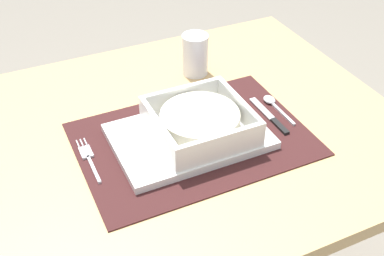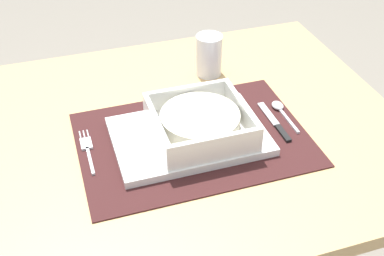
{
  "view_description": "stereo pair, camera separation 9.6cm",
  "coord_description": "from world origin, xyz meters",
  "px_view_note": "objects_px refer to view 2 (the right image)",
  "views": [
    {
      "loc": [
        -0.33,
        -0.74,
        1.34
      ],
      "look_at": [
        -0.0,
        -0.05,
        0.75
      ],
      "focal_mm": 46.05,
      "sensor_mm": 36.0,
      "label": 1
    },
    {
      "loc": [
        -0.24,
        -0.77,
        1.34
      ],
      "look_at": [
        -0.0,
        -0.05,
        0.75
      ],
      "focal_mm": 46.05,
      "sensor_mm": 36.0,
      "label": 2
    }
  ],
  "objects_px": {
    "spoon": "(280,108)",
    "butter_knife": "(276,124)",
    "porridge_bowl": "(200,123)",
    "drinking_glass": "(209,57)",
    "dining_table": "(187,165)",
    "fork": "(87,148)"
  },
  "relations": [
    {
      "from": "dining_table",
      "to": "spoon",
      "type": "distance_m",
      "value": 0.24
    },
    {
      "from": "porridge_bowl",
      "to": "butter_knife",
      "type": "height_order",
      "value": "porridge_bowl"
    },
    {
      "from": "spoon",
      "to": "butter_knife",
      "type": "bearing_deg",
      "value": -123.59
    },
    {
      "from": "dining_table",
      "to": "drinking_glass",
      "type": "height_order",
      "value": "drinking_glass"
    },
    {
      "from": "butter_knife",
      "to": "porridge_bowl",
      "type": "bearing_deg",
      "value": 176.24
    },
    {
      "from": "fork",
      "to": "porridge_bowl",
      "type": "bearing_deg",
      "value": -6.5
    },
    {
      "from": "butter_knife",
      "to": "drinking_glass",
      "type": "distance_m",
      "value": 0.25
    },
    {
      "from": "dining_table",
      "to": "drinking_glass",
      "type": "distance_m",
      "value": 0.26
    },
    {
      "from": "fork",
      "to": "drinking_glass",
      "type": "relative_size",
      "value": 1.37
    },
    {
      "from": "dining_table",
      "to": "drinking_glass",
      "type": "bearing_deg",
      "value": 58.41
    },
    {
      "from": "dining_table",
      "to": "porridge_bowl",
      "type": "bearing_deg",
      "value": -76.3
    },
    {
      "from": "butter_knife",
      "to": "fork",
      "type": "bearing_deg",
      "value": 171.66
    },
    {
      "from": "dining_table",
      "to": "porridge_bowl",
      "type": "xyz_separation_m",
      "value": [
        0.01,
        -0.05,
        0.15
      ]
    },
    {
      "from": "porridge_bowl",
      "to": "drinking_glass",
      "type": "bearing_deg",
      "value": 66.73
    },
    {
      "from": "porridge_bowl",
      "to": "dining_table",
      "type": "bearing_deg",
      "value": 103.7
    },
    {
      "from": "spoon",
      "to": "butter_knife",
      "type": "height_order",
      "value": "spoon"
    },
    {
      "from": "dining_table",
      "to": "porridge_bowl",
      "type": "relative_size",
      "value": 4.92
    },
    {
      "from": "drinking_glass",
      "to": "porridge_bowl",
      "type": "bearing_deg",
      "value": -113.27
    },
    {
      "from": "fork",
      "to": "drinking_glass",
      "type": "distance_m",
      "value": 0.38
    },
    {
      "from": "dining_table",
      "to": "fork",
      "type": "xyz_separation_m",
      "value": [
        -0.21,
        -0.01,
        0.11
      ]
    },
    {
      "from": "spoon",
      "to": "dining_table",
      "type": "bearing_deg",
      "value": 177.24
    },
    {
      "from": "dining_table",
      "to": "porridge_bowl",
      "type": "distance_m",
      "value": 0.16
    }
  ]
}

